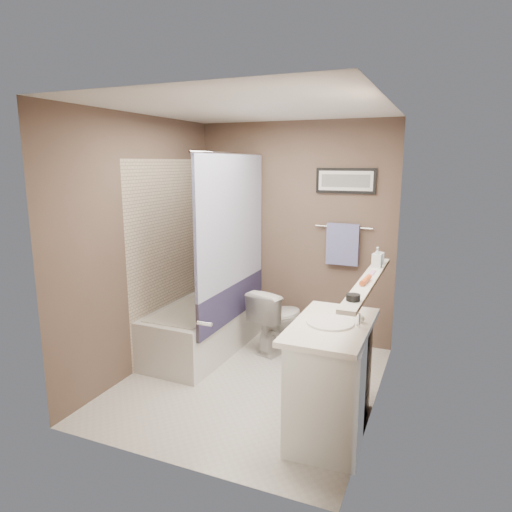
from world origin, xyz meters
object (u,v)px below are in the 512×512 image
at_px(vanity, 331,381).
at_px(glass_jar, 379,258).
at_px(candle_bowl_near, 353,297).
at_px(toilet, 278,319).
at_px(bathtub, 203,328).
at_px(soap_bottle, 377,257).
at_px(hair_brush_front, 366,280).

xyz_separation_m(vanity, glass_jar, (0.19, 0.87, 0.77)).
bearing_deg(candle_bowl_near, toilet, 124.37).
distance_m(bathtub, soap_bottle, 2.03).
bearing_deg(bathtub, vanity, -28.89).
xyz_separation_m(bathtub, vanity, (1.60, -0.94, 0.15)).
bearing_deg(candle_bowl_near, glass_jar, 90.00).
xyz_separation_m(bathtub, glass_jar, (1.79, -0.07, 0.92)).
height_order(vanity, hair_brush_front, hair_brush_front).
bearing_deg(hair_brush_front, bathtub, 156.93).
xyz_separation_m(candle_bowl_near, glass_jar, (0.00, 1.15, 0.03)).
bearing_deg(vanity, bathtub, 145.96).
relative_size(bathtub, soap_bottle, 8.84).
relative_size(toilet, glass_jar, 6.78).
distance_m(bathtub, candle_bowl_near, 2.34).
distance_m(bathtub, hair_brush_front, 2.13).
bearing_deg(vanity, toilet, 120.99).
bearing_deg(toilet, hair_brush_front, 149.10).
distance_m(bathtub, toilet, 0.80).
relative_size(bathtub, hair_brush_front, 6.82).
distance_m(vanity, glass_jar, 1.17).
relative_size(vanity, soap_bottle, 5.30).
bearing_deg(hair_brush_front, vanity, -135.21).
bearing_deg(candle_bowl_near, hair_brush_front, 90.00).
height_order(vanity, candle_bowl_near, candle_bowl_near).
relative_size(bathtub, glass_jar, 15.00).
bearing_deg(candle_bowl_near, vanity, 123.83).
relative_size(vanity, hair_brush_front, 4.09).
xyz_separation_m(toilet, vanity, (0.88, -1.28, 0.06)).
relative_size(hair_brush_front, glass_jar, 2.20).
xyz_separation_m(candle_bowl_near, hair_brush_front, (0.00, 0.46, 0.00)).
bearing_deg(bathtub, glass_jar, -0.68).
bearing_deg(bathtub, candle_bowl_near, -32.70).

